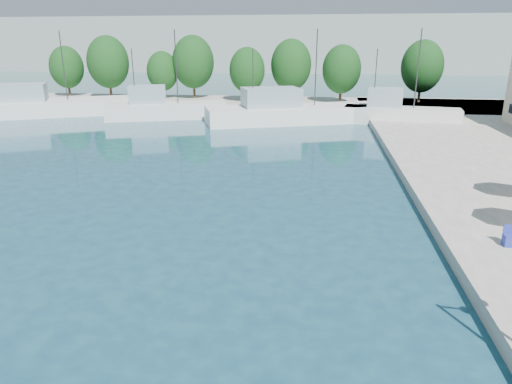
# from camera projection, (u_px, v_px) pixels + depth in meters

# --- Properties ---
(quay_far) EXTENTS (90.00, 16.00, 0.60)m
(quay_far) POSITION_uv_depth(u_px,v_px,m) (257.00, 105.00, 62.91)
(quay_far) COLOR gray
(quay_far) RESTS_ON ground
(hill_west) EXTENTS (180.00, 40.00, 16.00)m
(hill_west) POSITION_uv_depth(u_px,v_px,m) (229.00, 45.00, 150.98)
(hill_west) COLOR gray
(hill_west) RESTS_ON ground
(hill_east) EXTENTS (140.00, 40.00, 12.00)m
(hill_east) POSITION_uv_depth(u_px,v_px,m) (435.00, 50.00, 161.23)
(hill_east) COLOR gray
(hill_east) RESTS_ON ground
(trawler_01) EXTENTS (23.24, 15.62, 10.20)m
(trawler_01) POSITION_uv_depth(u_px,v_px,m) (43.00, 106.00, 55.17)
(trawler_01) COLOR white
(trawler_01) RESTS_ON ground
(trawler_02) EXTENTS (14.05, 7.77, 10.20)m
(trawler_02) POSITION_uv_depth(u_px,v_px,m) (163.00, 109.00, 52.71)
(trawler_02) COLOR silver
(trawler_02) RESTS_ON ground
(trawler_03) EXTENTS (20.49, 11.79, 10.20)m
(trawler_03) POSITION_uv_depth(u_px,v_px,m) (293.00, 113.00, 50.15)
(trawler_03) COLOR white
(trawler_03) RESTS_ON ground
(trawler_04) EXTENTS (12.34, 5.02, 10.20)m
(trawler_04) POSITION_uv_depth(u_px,v_px,m) (398.00, 114.00, 49.12)
(trawler_04) COLOR silver
(trawler_04) RESTS_ON ground
(tree_01) EXTENTS (5.01, 5.01, 7.42)m
(tree_01) POSITION_uv_depth(u_px,v_px,m) (67.00, 67.00, 69.32)
(tree_01) COLOR #3F2B19
(tree_01) RESTS_ON quay_far
(tree_02) EXTENTS (6.01, 6.01, 8.89)m
(tree_02) POSITION_uv_depth(u_px,v_px,m) (108.00, 62.00, 66.66)
(tree_02) COLOR #3F2B19
(tree_02) RESTS_ON quay_far
(tree_03) EXTENTS (4.53, 4.53, 6.71)m
(tree_03) POSITION_uv_depth(u_px,v_px,m) (162.00, 71.00, 66.64)
(tree_03) COLOR #3F2B19
(tree_03) RESTS_ON quay_far
(tree_04) EXTENTS (6.03, 6.03, 8.93)m
(tree_04) POSITION_uv_depth(u_px,v_px,m) (193.00, 62.00, 66.22)
(tree_04) COLOR #3F2B19
(tree_04) RESTS_ON quay_far
(tree_05) EXTENTS (4.93, 4.93, 7.30)m
(tree_05) POSITION_uv_depth(u_px,v_px,m) (247.00, 70.00, 63.03)
(tree_05) COLOR #3F2B19
(tree_05) RESTS_ON quay_far
(tree_06) EXTENTS (5.67, 5.67, 8.39)m
(tree_06) POSITION_uv_depth(u_px,v_px,m) (291.00, 65.00, 63.92)
(tree_06) COLOR #3F2B19
(tree_06) RESTS_ON quay_far
(tree_07) EXTENTS (5.17, 5.17, 7.65)m
(tree_07) POSITION_uv_depth(u_px,v_px,m) (342.00, 69.00, 61.41)
(tree_07) COLOR #3F2B19
(tree_07) RESTS_ON quay_far
(tree_08) EXTENTS (5.59, 5.59, 8.27)m
(tree_08) POSITION_uv_depth(u_px,v_px,m) (422.00, 66.00, 61.63)
(tree_08) COLOR #3F2B19
(tree_08) RESTS_ON quay_far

